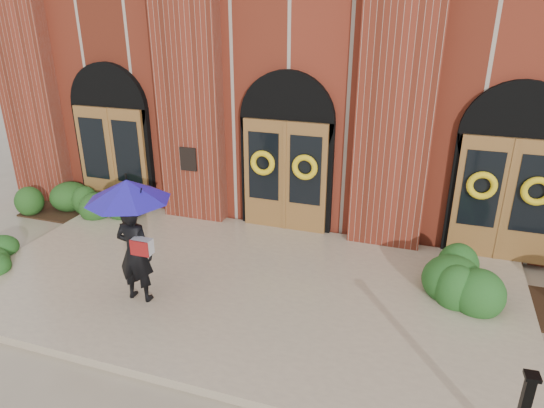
% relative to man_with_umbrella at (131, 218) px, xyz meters
% --- Properties ---
extents(ground, '(90.00, 90.00, 0.00)m').
position_rel_man_with_umbrella_xyz_m(ground, '(1.54, 0.88, -1.69)').
color(ground, gray).
rests_on(ground, ground).
extents(landing, '(10.00, 5.30, 0.15)m').
position_rel_man_with_umbrella_xyz_m(landing, '(1.54, 1.03, -1.62)').
color(landing, tan).
rests_on(landing, ground).
extents(church_building, '(16.20, 12.53, 7.00)m').
position_rel_man_with_umbrella_xyz_m(church_building, '(1.54, 9.67, 1.81)').
color(church_building, maroon).
rests_on(church_building, ground).
extents(man_with_umbrella, '(1.39, 1.39, 2.21)m').
position_rel_man_with_umbrella_xyz_m(man_with_umbrella, '(0.00, 0.00, 0.00)').
color(man_with_umbrella, black).
rests_on(man_with_umbrella, landing).
extents(hedge_wall_left, '(2.69, 1.08, 0.69)m').
position_rel_man_with_umbrella_xyz_m(hedge_wall_left, '(-3.66, 3.00, -1.35)').
color(hedge_wall_left, '#1E4416').
rests_on(hedge_wall_left, ground).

